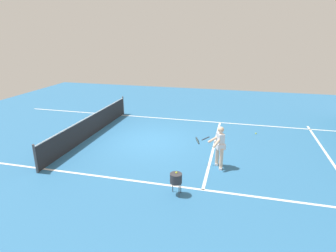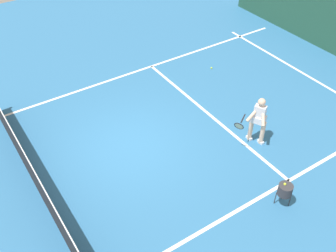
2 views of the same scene
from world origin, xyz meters
name	(u,v)px [view 1 (image 1 of 2)]	position (x,y,z in m)	size (l,w,h in m)	color
ground_plane	(149,141)	(0.00, 0.00, 0.00)	(25.67, 25.67, 0.00)	teal
baseline_marking	(329,158)	(0.00, -7.37, 0.00)	(8.07, 0.10, 0.01)	white
service_line_marking	(214,147)	(0.00, -2.89, 0.00)	(7.07, 0.10, 0.01)	white
sideline_left_marking	(117,178)	(-3.54, 0.00, 0.00)	(0.10, 17.74, 0.01)	white
sideline_right_marking	(168,119)	(3.54, 0.00, 0.00)	(0.10, 17.74, 0.01)	white
court_net	(91,126)	(0.00, 2.86, 0.50)	(7.75, 0.08, 1.07)	#4C4C51
tennis_player	(219,145)	(-1.83, -3.21, 0.85)	(0.68, 1.13, 1.55)	beige
tennis_ball_near	(256,133)	(2.13, -4.70, 0.03)	(0.07, 0.07, 0.07)	#D1E533
ball_hopper	(176,178)	(-3.99, -2.14, 0.55)	(0.36, 0.36, 0.74)	#333338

